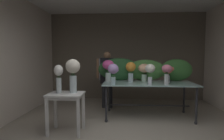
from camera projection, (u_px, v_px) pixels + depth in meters
ground_plane at (127, 116)px, 4.36m from camera, size 8.34×8.34×0.00m
wall_back at (126, 57)px, 6.14m from camera, size 5.31×0.12×2.92m
wall_left at (20, 57)px, 4.43m from camera, size 0.12×3.91×2.92m
display_table_glass at (148, 87)px, 4.26m from camera, size 2.15×0.99×0.85m
side_table_white at (66, 100)px, 3.39m from camera, size 0.66×0.49×0.77m
florist at (107, 73)px, 5.04m from camera, size 0.61×0.24×1.61m
foliage_backdrop at (145, 70)px, 4.61m from camera, size 2.42×0.27×0.58m
vase_coral_tulips at (168, 71)px, 4.22m from camera, size 0.28×0.24×0.43m
vase_sunset_anemones at (131, 70)px, 4.35m from camera, size 0.24×0.24×0.49m
vase_lilac_dahlias at (113, 71)px, 3.88m from camera, size 0.24×0.24×0.47m
vase_ivory_carnations at (150, 71)px, 3.97m from camera, size 0.22×0.22×0.46m
vase_fuchsia_hydrangea at (108, 68)px, 4.42m from camera, size 0.29×0.29×0.54m
vase_rosy_stock at (167, 71)px, 3.96m from camera, size 0.22×0.22×0.45m
vase_peach_roses at (144, 70)px, 4.38m from camera, size 0.30×0.30×0.45m
vase_white_roses_tall at (59, 77)px, 3.37m from camera, size 0.17×0.17×0.54m
vase_cream_lisianthus_tall at (73, 72)px, 3.39m from camera, size 0.27×0.27×0.65m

